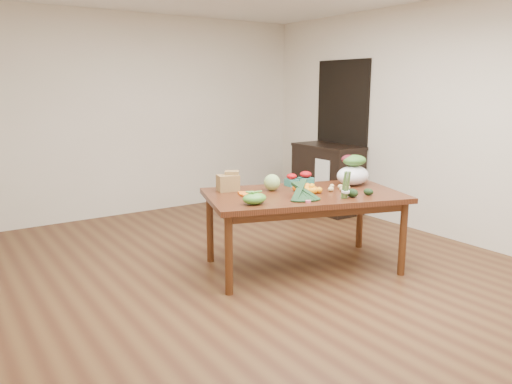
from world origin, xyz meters
TOP-DOWN VIEW (x-y plane):
  - floor at (0.00, 0.00)m, footprint 6.00×6.00m
  - room_walls at (0.00, 0.00)m, footprint 5.02×6.02m
  - dining_table at (0.47, -0.01)m, footprint 2.05×1.53m
  - doorway_dark at (2.48, 1.60)m, footprint 0.02×1.00m
  - cabinet at (2.22, 1.58)m, footprint 0.52×1.02m
  - dish_towel at (1.96, 1.40)m, footprint 0.02×0.28m
  - paper_bag at (-0.07, 0.47)m, footprint 0.32×0.30m
  - cabbage at (0.29, 0.25)m, footprint 0.16×0.16m
  - strawberry_basket_a at (0.59, 0.32)m, footprint 0.14×0.14m
  - strawberry_basket_b at (0.73, 0.27)m, footprint 0.16×0.16m
  - orange_a at (0.46, 0.08)m, footprint 0.08×0.08m
  - orange_b at (0.53, 0.12)m, footprint 0.08×0.08m
  - orange_c at (0.55, 0.02)m, footprint 0.08×0.08m
  - mandarin_cluster at (0.53, -0.07)m, footprint 0.23×0.23m
  - carrots at (0.01, 0.21)m, footprint 0.27×0.25m
  - snap_pea_bag at (-0.17, -0.13)m, footprint 0.22×0.17m
  - kale_bunch at (0.29, -0.25)m, footprint 0.43×0.48m
  - asparagus_bundle at (0.64, -0.41)m, footprint 0.11×0.14m
  - potato_a at (0.73, -0.11)m, footprint 0.06×0.05m
  - potato_b at (0.83, -0.16)m, footprint 0.05×0.04m
  - potato_c at (0.89, -0.08)m, footprint 0.06×0.05m
  - potato_d at (0.86, 0.01)m, footprint 0.05×0.04m
  - potato_e at (0.91, -0.15)m, footprint 0.06×0.05m
  - avocado_a at (0.72, -0.40)m, footprint 0.11×0.14m
  - avocado_b at (0.91, -0.43)m, footprint 0.09×0.11m
  - salad_bag at (1.13, 0.00)m, footprint 0.43×0.37m

SIDE VIEW (x-z plane):
  - floor at x=0.00m, z-range 0.00..0.00m
  - dining_table at x=0.47m, z-range 0.00..0.75m
  - cabinet at x=2.22m, z-range 0.00..0.94m
  - dish_towel at x=1.96m, z-range 0.33..0.78m
  - carrots at x=0.01m, z-range 0.75..0.78m
  - potato_d at x=0.86m, z-range 0.75..0.79m
  - potato_b at x=0.83m, z-range 0.75..0.79m
  - potato_e at x=0.91m, z-range 0.75..0.80m
  - potato_c at x=0.89m, z-range 0.75..0.80m
  - potato_a at x=0.73m, z-range 0.75..0.80m
  - avocado_b at x=0.91m, z-range 0.75..0.81m
  - orange_a at x=0.46m, z-range 0.75..0.83m
  - avocado_a at x=0.72m, z-range 0.75..0.83m
  - orange_b at x=0.53m, z-range 0.75..0.83m
  - orange_c at x=0.55m, z-range 0.75..0.83m
  - mandarin_cluster at x=0.53m, z-range 0.75..0.85m
  - snap_pea_bag at x=-0.17m, z-range 0.75..0.85m
  - strawberry_basket_a at x=0.59m, z-range 0.75..0.85m
  - strawberry_basket_b at x=0.73m, z-range 0.75..0.87m
  - kale_bunch at x=0.29m, z-range 0.75..0.91m
  - cabbage at x=0.29m, z-range 0.75..0.91m
  - paper_bag at x=-0.07m, z-range 0.75..0.94m
  - asparagus_bundle at x=0.64m, z-range 0.75..1.00m
  - salad_bag at x=1.13m, z-range 0.75..1.03m
  - doorway_dark at x=2.48m, z-range 0.00..2.10m
  - room_walls at x=0.00m, z-range 0.00..2.70m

